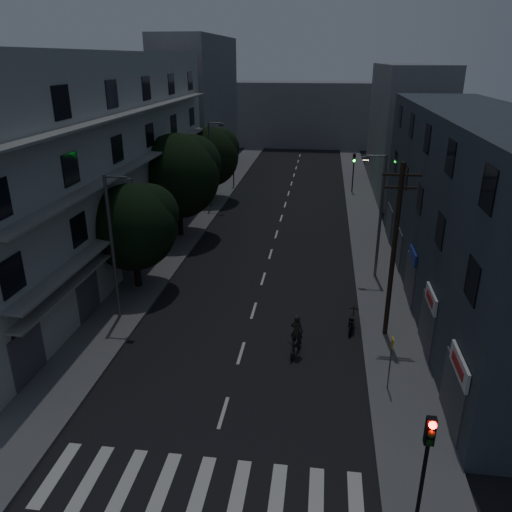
% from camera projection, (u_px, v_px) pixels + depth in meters
% --- Properties ---
extents(ground, '(160.00, 160.00, 0.00)m').
position_uv_depth(ground, '(277.00, 232.00, 41.70)').
color(ground, black).
rests_on(ground, ground).
extents(sidewalk_left, '(3.00, 90.00, 0.15)m').
position_uv_depth(sidewalk_left, '(190.00, 228.00, 42.61)').
color(sidewalk_left, '#565659').
rests_on(sidewalk_left, ground).
extents(sidewalk_right, '(3.00, 90.00, 0.15)m').
position_uv_depth(sidewalk_right, '(368.00, 235.00, 40.73)').
color(sidewalk_right, '#565659').
rests_on(sidewalk_right, ground).
extents(crosswalk, '(10.90, 3.00, 0.01)m').
position_uv_depth(crosswalk, '(200.00, 490.00, 16.85)').
color(crosswalk, beige).
rests_on(crosswalk, ground).
extents(lane_markings, '(0.15, 60.50, 0.01)m').
position_uv_depth(lane_markings, '(283.00, 211.00, 47.45)').
color(lane_markings, beige).
rests_on(lane_markings, ground).
extents(building_left, '(7.00, 36.00, 14.00)m').
position_uv_depth(building_left, '(95.00, 161.00, 34.17)').
color(building_left, '#ABACA7').
rests_on(building_left, ground).
extents(building_right, '(6.19, 28.00, 11.00)m').
position_uv_depth(building_right, '(472.00, 212.00, 28.03)').
color(building_right, '#2E343E').
rests_on(building_right, ground).
extents(building_far_left, '(6.00, 20.00, 16.00)m').
position_uv_depth(building_far_left, '(199.00, 106.00, 61.41)').
color(building_far_left, slate).
rests_on(building_far_left, ground).
extents(building_far_right, '(6.00, 20.00, 13.00)m').
position_uv_depth(building_far_right, '(404.00, 129.00, 53.43)').
color(building_far_right, slate).
rests_on(building_far_right, ground).
extents(building_far_end, '(24.00, 8.00, 10.00)m').
position_uv_depth(building_far_end, '(304.00, 114.00, 81.26)').
color(building_far_end, slate).
rests_on(building_far_end, ground).
extents(tree_near, '(5.32, 5.32, 6.56)m').
position_uv_depth(tree_near, '(134.00, 224.00, 30.17)').
color(tree_near, black).
rests_on(tree_near, sidewalk_left).
extents(tree_mid, '(6.60, 6.60, 8.12)m').
position_uv_depth(tree_mid, '(178.00, 173.00, 38.91)').
color(tree_mid, black).
rests_on(tree_mid, sidewalk_left).
extents(tree_far, '(5.84, 5.84, 7.23)m').
position_uv_depth(tree_far, '(210.00, 154.00, 49.33)').
color(tree_far, black).
rests_on(tree_far, sidewalk_left).
extents(traffic_signal_near, '(0.28, 0.37, 4.10)m').
position_uv_depth(traffic_signal_near, '(427.00, 451.00, 14.29)').
color(traffic_signal_near, black).
rests_on(traffic_signal_near, sidewalk_right).
extents(traffic_signal_far_right, '(0.28, 0.37, 4.10)m').
position_uv_depth(traffic_signal_far_right, '(354.00, 165.00, 52.58)').
color(traffic_signal_far_right, black).
rests_on(traffic_signal_far_right, sidewalk_right).
extents(traffic_signal_far_left, '(0.28, 0.37, 4.10)m').
position_uv_depth(traffic_signal_far_left, '(233.00, 159.00, 55.24)').
color(traffic_signal_far_left, black).
rests_on(traffic_signal_far_left, sidewalk_left).
extents(street_lamp_left_near, '(1.51, 0.25, 8.00)m').
position_uv_depth(street_lamp_left_near, '(114.00, 241.00, 26.25)').
color(street_lamp_left_near, '#575B5F').
rests_on(street_lamp_left_near, sidewalk_left).
extents(street_lamp_right, '(1.51, 0.25, 8.00)m').
position_uv_depth(street_lamp_right, '(379.00, 211.00, 31.47)').
color(street_lamp_right, '#5A5D61').
rests_on(street_lamp_right, sidewalk_right).
extents(street_lamp_left_far, '(1.51, 0.25, 8.00)m').
position_uv_depth(street_lamp_left_far, '(211.00, 161.00, 46.78)').
color(street_lamp_left_far, slate).
rests_on(street_lamp_left_far, sidewalk_left).
extents(utility_pole, '(1.80, 0.24, 9.00)m').
position_uv_depth(utility_pole, '(394.00, 249.00, 24.41)').
color(utility_pole, black).
rests_on(utility_pole, sidewalk_right).
extents(bus_stop_sign, '(0.06, 0.35, 2.52)m').
position_uv_depth(bus_stop_sign, '(391.00, 354.00, 21.15)').
color(bus_stop_sign, '#595B60').
rests_on(bus_stop_sign, sidewalk_right).
extents(motorcycle, '(0.56, 1.78, 1.15)m').
position_uv_depth(motorcycle, '(352.00, 323.00, 26.58)').
color(motorcycle, black).
rests_on(motorcycle, ground).
extents(cyclist, '(0.98, 1.80, 2.16)m').
position_uv_depth(cyclist, '(296.00, 341.00, 24.31)').
color(cyclist, black).
rests_on(cyclist, ground).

